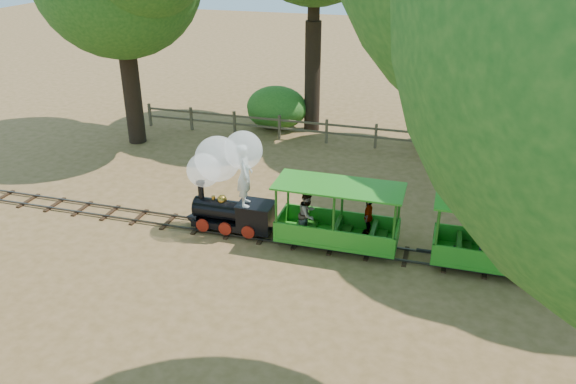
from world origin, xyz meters
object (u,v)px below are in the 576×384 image
(locomotive, at_px, (226,175))
(carriage_front, at_px, (334,222))
(carriage_rear, at_px, (501,246))
(fence, at_px, (351,132))

(locomotive, xyz_separation_m, carriage_front, (3.12, -0.07, -0.98))
(locomotive, distance_m, carriage_front, 3.27)
(carriage_rear, xyz_separation_m, fence, (-5.31, 8.02, -0.18))
(locomotive, bearing_deg, carriage_rear, -0.62)
(locomotive, distance_m, carriage_rear, 7.49)
(carriage_front, distance_m, fence, 8.08)
(carriage_front, relative_size, carriage_rear, 1.00)
(locomotive, height_order, carriage_front, locomotive)
(carriage_front, xyz_separation_m, fence, (-1.01, 8.01, -0.20))
(locomotive, bearing_deg, carriage_front, -1.27)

